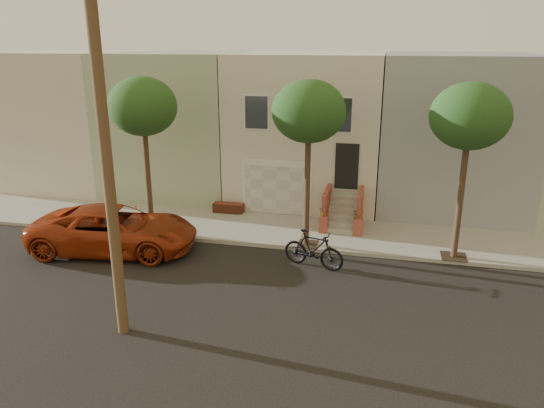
# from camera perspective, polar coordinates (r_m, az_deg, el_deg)

# --- Properties ---
(ground) EXTENTS (90.00, 90.00, 0.00)m
(ground) POSITION_cam_1_polar(r_m,az_deg,el_deg) (16.92, -1.76, -9.53)
(ground) COLOR black
(ground) RESTS_ON ground
(sidewalk) EXTENTS (40.00, 3.70, 0.15)m
(sidewalk) POSITION_cam_1_polar(r_m,az_deg,el_deg) (21.66, 1.78, -3.00)
(sidewalk) COLOR gray
(sidewalk) RESTS_ON ground
(house_row) EXTENTS (33.10, 11.70, 7.00)m
(house_row) POSITION_cam_1_polar(r_m,az_deg,el_deg) (26.33, 4.34, 8.76)
(house_row) COLOR #BEB8A2
(house_row) RESTS_ON sidewalk
(tree_left) EXTENTS (2.70, 2.57, 6.30)m
(tree_left) POSITION_cam_1_polar(r_m,az_deg,el_deg) (20.81, -14.17, 10.35)
(tree_left) COLOR #2D2116
(tree_left) RESTS_ON sidewalk
(tree_mid) EXTENTS (2.70, 2.57, 6.30)m
(tree_mid) POSITION_cam_1_polar(r_m,az_deg,el_deg) (18.82, 4.11, 10.10)
(tree_mid) COLOR #2D2116
(tree_mid) RESTS_ON sidewalk
(tree_right) EXTENTS (2.70, 2.57, 6.30)m
(tree_right) POSITION_cam_1_polar(r_m,az_deg,el_deg) (18.79, 21.12, 8.96)
(tree_right) COLOR #2D2116
(tree_right) RESTS_ON sidewalk
(pickup_truck) EXTENTS (6.55, 3.70, 1.73)m
(pickup_truck) POSITION_cam_1_polar(r_m,az_deg,el_deg) (20.47, -17.10, -2.72)
(pickup_truck) COLOR #972E10
(pickup_truck) RESTS_ON ground
(motorcycle) EXTENTS (2.36, 1.23, 1.37)m
(motorcycle) POSITION_cam_1_polar(r_m,az_deg,el_deg) (18.29, 4.62, -5.05)
(motorcycle) COLOR black
(motorcycle) RESTS_ON ground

